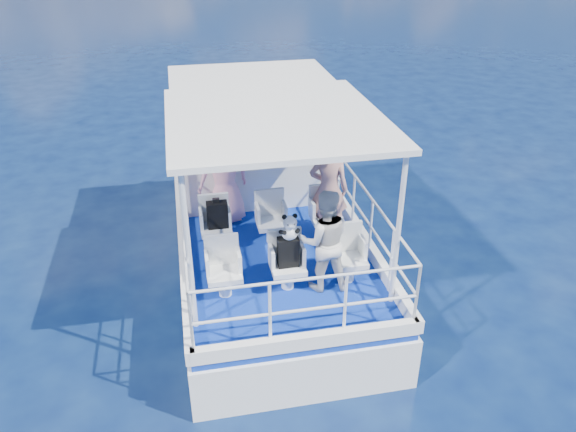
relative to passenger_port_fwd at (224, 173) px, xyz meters
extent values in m
plane|color=#08163D|center=(0.66, -1.06, -1.80)|extent=(2000.00, 2000.00, 0.00)
cube|color=white|center=(0.66, -0.06, -1.80)|extent=(3.00, 7.00, 1.60)
cube|color=navy|center=(0.66, -0.06, -0.95)|extent=(2.90, 6.90, 0.10)
cube|color=white|center=(0.66, 1.24, 0.20)|extent=(2.85, 2.00, 2.20)
cube|color=white|center=(0.66, -1.26, 1.34)|extent=(3.00, 3.20, 0.08)
cylinder|color=white|center=(-0.69, -2.76, 0.20)|extent=(0.07, 0.07, 2.20)
cylinder|color=white|center=(2.01, -2.76, 0.20)|extent=(0.07, 0.07, 2.20)
cylinder|color=white|center=(-0.69, 0.14, 0.20)|extent=(0.07, 0.07, 2.20)
cylinder|color=white|center=(2.01, 0.14, 0.20)|extent=(0.07, 0.07, 2.20)
cube|color=white|center=(-0.24, -0.86, -0.71)|extent=(0.48, 0.46, 0.38)
cube|color=white|center=(0.66, -0.86, -0.71)|extent=(0.48, 0.46, 0.38)
cube|color=white|center=(1.56, -0.86, -0.71)|extent=(0.48, 0.46, 0.38)
cube|color=white|center=(-0.24, -2.16, -0.71)|extent=(0.48, 0.46, 0.38)
cube|color=white|center=(0.66, -2.16, -0.71)|extent=(0.48, 0.46, 0.38)
cube|color=white|center=(1.56, -2.16, -0.71)|extent=(0.48, 0.46, 0.38)
imported|color=pink|center=(0.00, 0.00, 0.00)|extent=(0.78, 0.65, 1.81)
imported|color=tan|center=(1.59, -0.87, -0.04)|extent=(0.72, 0.59, 1.72)
imported|color=silver|center=(1.17, -2.23, -0.14)|extent=(0.80, 0.65, 1.53)
cube|color=black|center=(-0.20, -0.87, -0.31)|extent=(0.33, 0.18, 0.43)
cube|color=black|center=(0.67, -2.17, -0.30)|extent=(0.29, 0.17, 0.44)
cube|color=black|center=(-0.21, -0.86, -0.06)|extent=(0.11, 0.07, 0.07)
camera|label=1|loc=(-0.65, -8.65, 3.89)|focal=35.00mm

